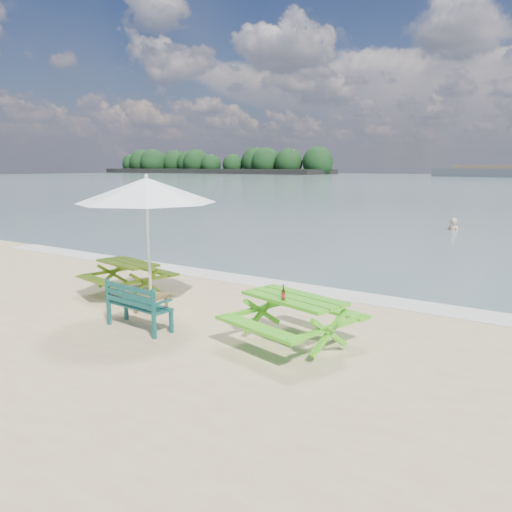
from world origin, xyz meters
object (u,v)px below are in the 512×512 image
Objects in this scene: patio_umbrella at (147,190)px; picnic_table_left at (128,278)px; side_table at (151,303)px; swimmer at (453,237)px; picnic_table_right at (293,322)px; beer_bottle at (283,295)px; park_bench at (139,315)px.

picnic_table_left is at bearing 153.23° from patio_umbrella.
side_table is 0.35× the size of swimmer.
picnic_table_left is 2.60m from patio_umbrella.
beer_bottle is (-0.03, -0.27, 0.50)m from picnic_table_right.
picnic_table_right is 1.28× the size of swimmer.
picnic_table_right is 3.81m from patio_umbrella.
picnic_table_left is at bearing 170.53° from picnic_table_right.
beer_bottle is at bearing -86.22° from swimmer.
beer_bottle is at bearing -5.68° from side_table.
picnic_table_right is at bearing -0.92° from patio_umbrella.
swimmer is at bearing 93.96° from picnic_table_right.
beer_bottle reaches higher than park_bench.
picnic_table_right is 0.74× the size of patio_umbrella.
swimmer is (2.09, 16.63, -0.49)m from side_table.
park_bench is 0.79× the size of swimmer.
side_table is 2.21m from patio_umbrella.
park_bench is 2.28× the size of side_table.
side_table is at bearing 135.00° from patio_umbrella.
beer_bottle is at bearing 11.39° from park_bench.
park_bench is at bearing -168.61° from beer_bottle.
park_bench is (-2.67, -0.80, -0.13)m from picnic_table_right.
side_table is (1.45, -0.73, -0.17)m from picnic_table_left.
patio_umbrella is 12.28× the size of beer_bottle.
beer_bottle reaches higher than picnic_table_left.
beer_bottle is (2.63, 0.53, 0.63)m from park_bench.
picnic_table_left is at bearing 153.23° from side_table.
park_bench is 5.59× the size of beer_bottle.
picnic_table_right is 0.56m from beer_bottle.
swimmer is (3.54, 15.90, -0.67)m from picnic_table_left.
patio_umbrella reaches higher than swimmer.
park_bench is at bearing -55.82° from side_table.
picnic_table_right is 9.09× the size of beer_bottle.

